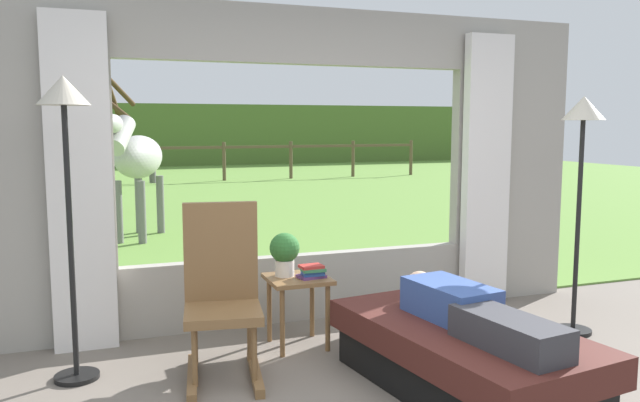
% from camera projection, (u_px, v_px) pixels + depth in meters
% --- Properties ---
extents(back_wall_with_window, '(5.20, 0.12, 2.55)m').
position_uv_depth(back_wall_with_window, '(301.00, 170.00, 5.17)').
color(back_wall_with_window, '#9E998E').
rests_on(back_wall_with_window, ground_plane).
extents(curtain_panel_left, '(0.44, 0.10, 2.40)m').
position_uv_depth(curtain_panel_left, '(80.00, 185.00, 4.47)').
color(curtain_panel_left, silver).
rests_on(curtain_panel_left, ground_plane).
extents(curtain_panel_right, '(0.44, 0.10, 2.40)m').
position_uv_depth(curtain_panel_right, '(486.00, 172.00, 5.62)').
color(curtain_panel_right, silver).
rests_on(curtain_panel_right, ground_plane).
extents(outdoor_pasture_lawn, '(36.00, 21.68, 0.02)m').
position_uv_depth(outdoor_pasture_lawn, '(161.00, 191.00, 15.48)').
color(outdoor_pasture_lawn, olive).
rests_on(outdoor_pasture_lawn, ground_plane).
extents(distant_hill_ridge, '(36.00, 2.00, 2.40)m').
position_uv_depth(distant_hill_ridge, '(132.00, 135.00, 24.51)').
color(distant_hill_ridge, '#4C692D').
rests_on(distant_hill_ridge, ground_plane).
extents(recliner_sofa, '(1.13, 1.81, 0.42)m').
position_uv_depth(recliner_sofa, '(462.00, 356.00, 3.85)').
color(recliner_sofa, black).
rests_on(recliner_sofa, ground_plane).
extents(reclining_person, '(0.42, 1.44, 0.22)m').
position_uv_depth(reclining_person, '(468.00, 310.00, 3.77)').
color(reclining_person, '#334C8C').
rests_on(reclining_person, recliner_sofa).
extents(rocking_chair, '(0.56, 0.75, 1.12)m').
position_uv_depth(rocking_chair, '(222.00, 292.00, 4.08)').
color(rocking_chair, brown).
rests_on(rocking_chair, ground_plane).
extents(side_table, '(0.44, 0.44, 0.52)m').
position_uv_depth(side_table, '(298.00, 290.00, 4.61)').
color(side_table, brown).
rests_on(side_table, ground_plane).
extents(potted_plant, '(0.22, 0.22, 0.32)m').
position_uv_depth(potted_plant, '(285.00, 251.00, 4.61)').
color(potted_plant, silver).
rests_on(potted_plant, side_table).
extents(book_stack, '(0.21, 0.17, 0.10)m').
position_uv_depth(book_stack, '(312.00, 272.00, 4.57)').
color(book_stack, '#59336B').
rests_on(book_stack, side_table).
extents(floor_lamp_left, '(0.32, 0.32, 1.92)m').
position_uv_depth(floor_lamp_left, '(65.00, 136.00, 3.88)').
color(floor_lamp_left, black).
rests_on(floor_lamp_left, ground_plane).
extents(floor_lamp_right, '(0.32, 0.32, 1.84)m').
position_uv_depth(floor_lamp_right, '(582.00, 143.00, 4.79)').
color(floor_lamp_right, black).
rests_on(floor_lamp_right, ground_plane).
extents(horse, '(1.04, 1.79, 1.73)m').
position_uv_depth(horse, '(137.00, 158.00, 8.78)').
color(horse, '#B2B2AD').
rests_on(horse, outdoor_pasture_lawn).
extents(pasture_tree, '(1.54, 1.02, 2.80)m').
position_uv_depth(pasture_tree, '(93.00, 136.00, 11.52)').
color(pasture_tree, '#4C3823').
rests_on(pasture_tree, outdoor_pasture_lawn).
extents(pasture_fence_line, '(16.10, 0.10, 1.10)m').
position_uv_depth(pasture_fence_line, '(152.00, 156.00, 17.35)').
color(pasture_fence_line, brown).
rests_on(pasture_fence_line, outdoor_pasture_lawn).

